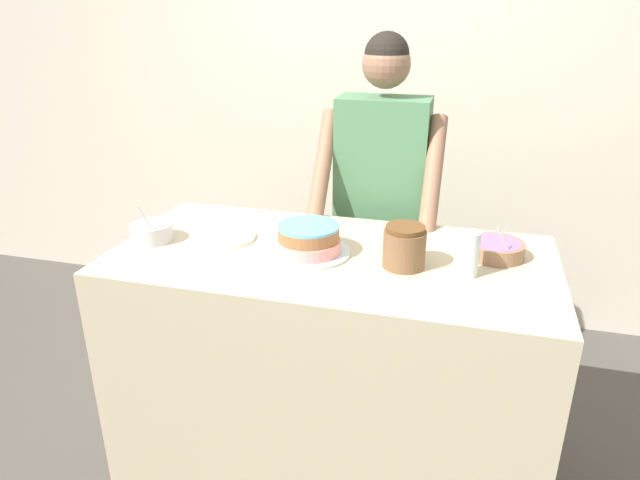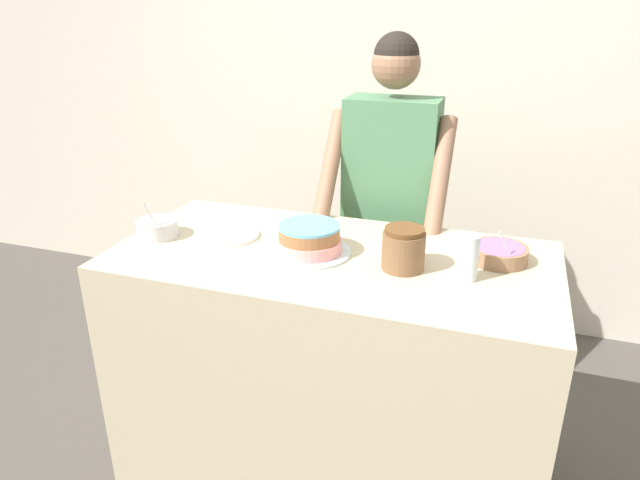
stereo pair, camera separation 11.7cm
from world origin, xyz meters
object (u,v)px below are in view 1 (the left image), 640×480
object	(u,v)px
person_baker	(381,189)
stoneware_jar	(404,247)
cake	(309,241)
frosting_bowl_purple	(496,248)
frosting_bowl_pink	(152,231)
ceramic_plate	(226,237)
drinking_glass	(469,254)

from	to	relation	value
person_baker	stoneware_jar	xyz separation A→B (m)	(0.19, -0.65, 0.01)
stoneware_jar	cake	bearing A→B (deg)	176.93
frosting_bowl_purple	person_baker	bearing A→B (deg)	136.04
frosting_bowl_pink	ceramic_plate	bearing A→B (deg)	18.44
person_baker	ceramic_plate	world-z (taller)	person_baker
person_baker	frosting_bowl_pink	distance (m)	1.02
frosting_bowl_pink	stoneware_jar	size ratio (longest dim) A/B	1.09
ceramic_plate	stoneware_jar	world-z (taller)	stoneware_jar
cake	drinking_glass	world-z (taller)	drinking_glass
cake	stoneware_jar	bearing A→B (deg)	-3.07
cake	frosting_bowl_pink	distance (m)	0.61
frosting_bowl_pink	ceramic_plate	xyz separation A→B (m)	(0.26, 0.09, -0.03)
stoneware_jar	frosting_bowl_pink	bearing A→B (deg)	-179.00
ceramic_plate	drinking_glass	bearing A→B (deg)	-5.41
cake	stoneware_jar	distance (m)	0.35
frosting_bowl_purple	ceramic_plate	size ratio (longest dim) A/B	0.87
person_baker	cake	world-z (taller)	person_baker
frosting_bowl_pink	cake	bearing A→B (deg)	3.30
person_baker	frosting_bowl_purple	xyz separation A→B (m)	(0.50, -0.48, -0.04)
person_baker	frosting_bowl_pink	size ratio (longest dim) A/B	10.50
frosting_bowl_pink	stoneware_jar	distance (m)	0.96
cake	person_baker	bearing A→B (deg)	75.98
ceramic_plate	stoneware_jar	size ratio (longest dim) A/B	1.55
frosting_bowl_pink	frosting_bowl_purple	world-z (taller)	frosting_bowl_pink
drinking_glass	stoneware_jar	bearing A→B (deg)	176.01
cake	ceramic_plate	bearing A→B (deg)	171.45
person_baker	drinking_glass	distance (m)	0.77
drinking_glass	ceramic_plate	xyz separation A→B (m)	(-0.91, 0.09, -0.07)
cake	ceramic_plate	world-z (taller)	cake
frosting_bowl_pink	person_baker	bearing A→B (deg)	40.70
frosting_bowl_pink	ceramic_plate	world-z (taller)	frosting_bowl_pink
ceramic_plate	stoneware_jar	bearing A→B (deg)	-5.84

